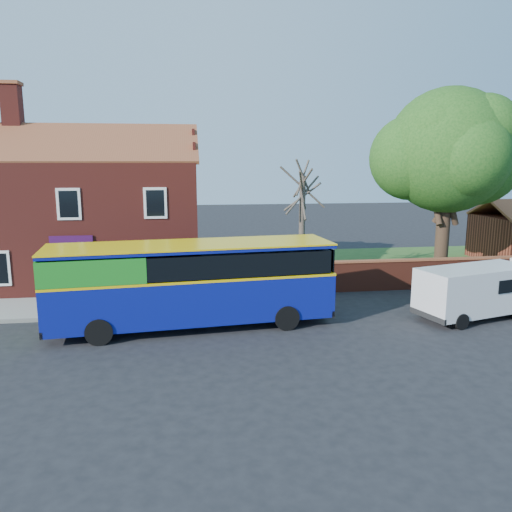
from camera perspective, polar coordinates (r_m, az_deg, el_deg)
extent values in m
plane|color=black|center=(18.26, -2.69, -10.35)|extent=(120.00, 120.00, 0.00)
cube|color=gray|center=(24.27, -20.78, -5.52)|extent=(18.00, 3.50, 0.12)
cube|color=slate|center=(22.63, -21.75, -6.73)|extent=(18.00, 0.15, 0.14)
cube|color=#426B28|center=(33.94, 17.56, -0.87)|extent=(26.00, 12.00, 0.04)
cube|color=maroon|center=(29.18, -18.75, 3.66)|extent=(12.00, 8.00, 6.50)
cube|color=brown|center=(27.05, -20.10, 12.09)|extent=(12.30, 4.08, 2.16)
cube|color=brown|center=(30.97, -18.55, 11.94)|extent=(12.30, 4.08, 2.16)
cube|color=maroon|center=(29.96, -26.12, 15.12)|extent=(0.90, 0.90, 2.20)
cube|color=black|center=(25.13, -20.62, 5.58)|extent=(1.10, 0.06, 1.50)
cube|color=#4C0F19|center=(25.62, -20.12, -2.24)|extent=(0.95, 0.04, 2.10)
cube|color=silver|center=(25.63, -20.11, -2.12)|extent=(1.20, 0.06, 2.30)
cube|color=#350D3A|center=(25.30, -20.37, 1.51)|extent=(2.00, 0.06, 0.60)
cube|color=maroon|center=(28.62, 22.76, -1.82)|extent=(22.00, 0.30, 1.50)
cube|color=brown|center=(28.47, 22.87, -0.25)|extent=(22.00, 0.38, 0.10)
cube|color=navy|center=(20.20, -7.27, -4.54)|extent=(11.32, 3.83, 1.77)
cube|color=#E6B70C|center=(19.99, -7.33, -2.10)|extent=(11.34, 3.85, 0.10)
cube|color=black|center=(19.88, -7.37, -0.61)|extent=(10.88, 3.81, 0.88)
cube|color=#1E8921|center=(19.84, -17.95, -1.07)|extent=(4.03, 3.17, 0.94)
cube|color=navy|center=(19.77, -7.41, 1.09)|extent=(11.32, 3.83, 0.14)
cube|color=#E6B70C|center=(19.75, -7.42, 1.31)|extent=(11.36, 3.88, 0.06)
cylinder|color=black|center=(19.13, -17.52, -8.26)|extent=(1.02, 0.37, 1.00)
cylinder|color=black|center=(21.62, -17.06, -6.04)|extent=(1.02, 0.37, 1.00)
cylinder|color=black|center=(19.87, 3.52, -7.06)|extent=(1.02, 0.37, 1.00)
cylinder|color=black|center=(22.28, 1.55, -5.06)|extent=(1.02, 0.37, 1.00)
cube|color=silver|center=(23.04, 23.69, -3.53)|extent=(5.34, 3.24, 1.90)
cylinder|color=black|center=(21.53, 22.39, -6.93)|extent=(0.69, 0.39, 0.66)
cylinder|color=black|center=(22.81, 19.03, -5.72)|extent=(0.69, 0.39, 0.66)
cylinder|color=black|center=(25.02, 24.49, -4.68)|extent=(0.69, 0.39, 0.66)
cylinder|color=black|center=(30.43, 20.49, 1.81)|extent=(0.76, 0.76, 4.39)
sphere|color=#3C6D21|center=(30.12, 21.12, 11.17)|extent=(6.87, 6.87, 6.87)
sphere|color=#3C6D21|center=(31.45, 23.95, 9.88)|extent=(4.96, 4.96, 4.96)
sphere|color=#3C6D21|center=(29.81, 17.43, 10.67)|extent=(4.77, 4.77, 4.77)
cylinder|color=#4C4238|center=(27.69, 5.26, 3.11)|extent=(0.33, 0.33, 5.81)
cylinder|color=#4C4238|center=(27.49, 5.34, 7.40)|extent=(0.34, 2.83, 2.28)
cylinder|color=#4C4238|center=(27.50, 5.33, 6.97)|extent=(1.48, 2.09, 2.09)
cylinder|color=#4C4238|center=(27.48, 5.35, 7.83)|extent=(2.38, 1.09, 2.32)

